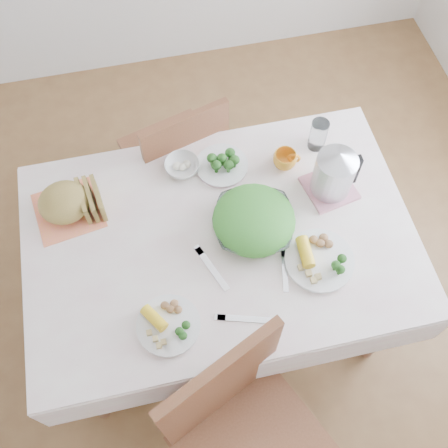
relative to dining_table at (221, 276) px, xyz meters
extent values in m
plane|color=brown|center=(0.00, 0.00, -0.38)|extent=(3.60, 3.60, 0.00)
cube|color=brown|center=(0.00, 0.00, 0.00)|extent=(1.40, 0.90, 0.75)
cube|color=#F3DCD3|center=(0.00, 0.00, 0.38)|extent=(1.50, 1.00, 0.01)
cube|color=brown|center=(-0.10, 0.65, 0.09)|extent=(0.52, 0.52, 0.93)
imported|color=white|center=(0.13, 0.01, 0.42)|extent=(0.35, 0.35, 0.07)
cylinder|color=white|center=(-0.25, -0.31, 0.40)|extent=(0.27, 0.27, 0.02)
cylinder|color=white|center=(0.34, -0.18, 0.40)|extent=(0.34, 0.34, 0.02)
cylinder|color=beige|center=(0.08, 0.32, 0.40)|extent=(0.28, 0.28, 0.02)
cube|color=#F98254|center=(-0.56, 0.24, 0.39)|extent=(0.29, 0.29, 0.00)
ellipsoid|color=olive|center=(-0.56, 0.24, 0.45)|extent=(0.26, 0.25, 0.12)
imported|color=white|center=(-0.08, 0.34, 0.41)|extent=(0.17, 0.17, 0.04)
imported|color=orange|center=(0.33, 0.27, 0.43)|extent=(0.13, 0.13, 0.08)
cylinder|color=white|center=(0.49, 0.34, 0.45)|extent=(0.08, 0.08, 0.14)
cube|color=#CE7E91|center=(0.48, 0.12, 0.40)|extent=(0.22, 0.22, 0.01)
cylinder|color=#B2B5BA|center=(0.48, 0.12, 0.51)|extent=(0.17, 0.17, 0.22)
cube|color=silver|center=(-0.06, -0.13, 0.39)|extent=(0.10, 0.20, 0.00)
cube|color=silver|center=(0.20, -0.19, 0.39)|extent=(0.06, 0.17, 0.00)
cube|color=silver|center=(0.01, -0.34, 0.39)|extent=(0.19, 0.08, 0.00)
camera|label=1|loc=(-0.19, -0.91, 2.18)|focal=42.00mm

